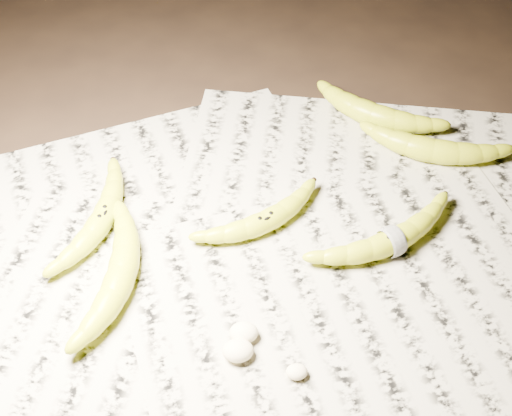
{
  "coord_description": "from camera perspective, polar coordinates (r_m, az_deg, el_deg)",
  "views": [
    {
      "loc": [
        -0.04,
        -0.59,
        0.75
      ],
      "look_at": [
        0.0,
        0.05,
        0.05
      ],
      "focal_mm": 50.0,
      "sensor_mm": 36.0,
      "label": 1
    }
  ],
  "objects": [
    {
      "name": "newspaper_patch",
      "position": [
        0.94,
        0.15,
        -4.54
      ],
      "size": [
        0.9,
        0.7,
        0.01
      ],
      "primitive_type": "cube",
      "color": "#B1AB98",
      "rests_on": "ground"
    },
    {
      "name": "banana_left_b",
      "position": [
        0.92,
        -10.75,
        -5.08
      ],
      "size": [
        0.1,
        0.21,
        0.04
      ],
      "primitive_type": null,
      "rotation": [
        0.0,
        0.0,
        1.38
      ],
      "color": "yellow",
      "rests_on": "newspaper_patch"
    },
    {
      "name": "banana_taped",
      "position": [
        0.96,
        10.83,
        -2.5
      ],
      "size": [
        0.21,
        0.14,
        0.03
      ],
      "primitive_type": null,
      "rotation": [
        0.0,
        0.0,
        0.44
      ],
      "color": "yellow",
      "rests_on": "newspaper_patch"
    },
    {
      "name": "measuring_tape",
      "position": [
        0.96,
        10.83,
        -2.5
      ],
      "size": [
        0.02,
        0.04,
        0.04
      ],
      "primitive_type": "torus",
      "rotation": [
        0.0,
        1.57,
        0.44
      ],
      "color": "white",
      "rests_on": "newspaper_patch"
    },
    {
      "name": "flesh_chunk_b",
      "position": [
        0.87,
        -0.99,
        -9.79
      ],
      "size": [
        0.04,
        0.03,
        0.02
      ],
      "primitive_type": "ellipsoid",
      "color": "#FFF3C5",
      "rests_on": "newspaper_patch"
    },
    {
      "name": "flesh_chunk_c",
      "position": [
        0.84,
        3.28,
        -12.82
      ],
      "size": [
        0.03,
        0.02,
        0.01
      ],
      "primitive_type": "ellipsoid",
      "color": "#FFF3C5",
      "rests_on": "newspaper_patch"
    },
    {
      "name": "flesh_chunk_a",
      "position": [
        0.85,
        -1.47,
        -11.2
      ],
      "size": [
        0.04,
        0.03,
        0.02
      ],
      "primitive_type": "ellipsoid",
      "color": "#FFF3C5",
      "rests_on": "newspaper_patch"
    },
    {
      "name": "ground",
      "position": [
        0.95,
        0.15,
        -4.08
      ],
      "size": [
        3.0,
        3.0,
        0.0
      ],
      "primitive_type": "plane",
      "color": "black",
      "rests_on": "ground"
    },
    {
      "name": "banana_upper_a",
      "position": [
        1.09,
        14.02,
        4.63
      ],
      "size": [
        0.2,
        0.12,
        0.04
      ],
      "primitive_type": null,
      "rotation": [
        0.0,
        0.0,
        -0.32
      ],
      "color": "yellow",
      "rests_on": "newspaper_patch"
    },
    {
      "name": "banana_upper_b",
      "position": [
        1.14,
        9.42,
        7.5
      ],
      "size": [
        0.19,
        0.15,
        0.04
      ],
      "primitive_type": null,
      "rotation": [
        0.0,
        0.0,
        -0.57
      ],
      "color": "yellow",
      "rests_on": "newspaper_patch"
    },
    {
      "name": "banana_left_a",
      "position": [
        0.99,
        -12.23,
        -0.69
      ],
      "size": [
        0.11,
        0.2,
        0.03
      ],
      "primitive_type": null,
      "rotation": [
        0.0,
        0.0,
        1.23
      ],
      "color": "yellow",
      "rests_on": "newspaper_patch"
    },
    {
      "name": "banana_center",
      "position": [
        0.97,
        0.69,
        -0.96
      ],
      "size": [
        0.18,
        0.13,
        0.03
      ],
      "primitive_type": null,
      "rotation": [
        0.0,
        0.0,
        0.49
      ],
      "color": "yellow",
      "rests_on": "newspaper_patch"
    }
  ]
}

